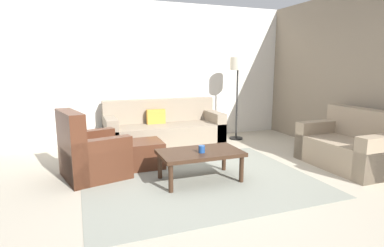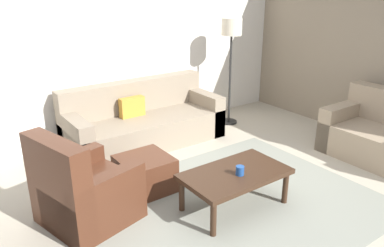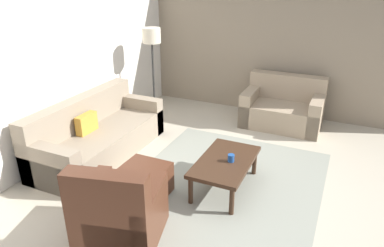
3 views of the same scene
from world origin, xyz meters
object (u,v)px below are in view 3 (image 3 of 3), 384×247
object	(u,v)px
armchair_leather	(119,217)
coffee_table	(225,163)
ottoman	(144,182)
lamp_standing	(152,45)
couch_loveseat	(283,109)
couch_main	(95,136)
cup	(231,158)

from	to	relation	value
armchair_leather	coffee_table	xyz separation A→B (m)	(1.39, -0.65, 0.05)
ottoman	lamp_standing	xyz separation A→B (m)	(2.22, 1.13, 1.21)
couch_loveseat	couch_main	bearing A→B (deg)	134.92
armchair_leather	ottoman	distance (m)	0.83
couch_loveseat	lamp_standing	size ratio (longest dim) A/B	0.80
cup	coffee_table	bearing A→B (deg)	85.86
ottoman	coffee_table	xyz separation A→B (m)	(0.59, -0.86, 0.16)
cup	lamp_standing	world-z (taller)	lamp_standing
couch_loveseat	armchair_leather	world-z (taller)	armchair_leather
coffee_table	cup	bearing A→B (deg)	-94.14
armchair_leather	coffee_table	distance (m)	1.54
ottoman	cup	size ratio (longest dim) A/B	5.89
armchair_leather	lamp_standing	bearing A→B (deg)	23.75
coffee_table	couch_loveseat	bearing A→B (deg)	-6.05
ottoman	coffee_table	size ratio (longest dim) A/B	0.51
ottoman	cup	world-z (taller)	cup
coffee_table	cup	world-z (taller)	cup
coffee_table	lamp_standing	world-z (taller)	lamp_standing
ottoman	cup	distance (m)	1.13
armchair_leather	cup	size ratio (longest dim) A/B	10.22
armchair_leather	couch_loveseat	bearing A→B (deg)	-13.39
couch_main	ottoman	world-z (taller)	couch_main
ottoman	cup	xyz separation A→B (m)	(0.58, -0.93, 0.26)
cup	couch_main	bearing A→B (deg)	88.07
lamp_standing	coffee_table	bearing A→B (deg)	-129.51
couch_main	couch_loveseat	size ratio (longest dim) A/B	1.64
coffee_table	armchair_leather	bearing A→B (deg)	154.83
armchair_leather	lamp_standing	xyz separation A→B (m)	(3.03, 1.33, 1.10)
ottoman	cup	bearing A→B (deg)	-58.00
armchair_leather	ottoman	world-z (taller)	armchair_leather
couch_loveseat	lamp_standing	world-z (taller)	lamp_standing
cup	couch_loveseat	bearing A→B (deg)	-4.28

